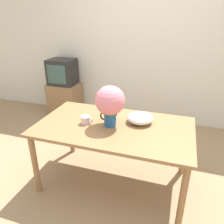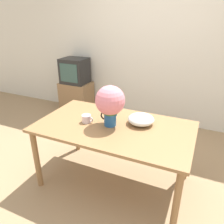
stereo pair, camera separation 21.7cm
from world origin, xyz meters
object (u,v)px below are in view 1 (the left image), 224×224
Objects in this scene: flower_vase at (110,103)px; white_bowl at (140,118)px; coffee_mug at (86,120)px; tv_set at (62,72)px.

flower_vase is 1.53× the size of white_bowl.
white_bowl is at bearing 20.16° from coffee_mug.
coffee_mug is at bearing -53.35° from tv_set.
coffee_mug is 1.94m from tv_set.
tv_set is at bearing 141.17° from white_bowl.
coffee_mug is at bearing -159.84° from white_bowl.
white_bowl is at bearing -38.83° from tv_set.
flower_vase is at bearing -150.75° from white_bowl.
flower_vase is 3.28× the size of coffee_mug.
white_bowl is 0.60× the size of tv_set.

